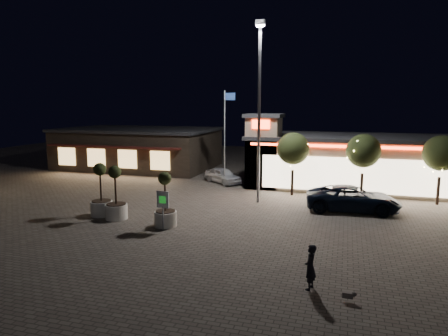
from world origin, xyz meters
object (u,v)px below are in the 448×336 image
(planter_left, at_px, (101,199))
(white_sedan, at_px, (223,175))
(pickup_truck, at_px, (353,199))
(valet_sign, at_px, (163,203))
(pedestrian, at_px, (310,267))
(planter_mid, at_px, (116,203))

(planter_left, bearing_deg, white_sedan, 71.38)
(pickup_truck, bearing_deg, valet_sign, 122.01)
(pedestrian, xyz_separation_m, valet_sign, (-8.38, 4.94, 0.66))
(pedestrian, height_order, planter_left, planter_left)
(valet_sign, bearing_deg, planter_mid, 162.78)
(pickup_truck, bearing_deg, planter_mid, 110.26)
(white_sedan, relative_size, pedestrian, 2.31)
(pickup_truck, distance_m, planter_mid, 14.95)
(pickup_truck, xyz_separation_m, planter_mid, (-13.67, -6.07, 0.19))
(pedestrian, bearing_deg, valet_sign, -107.75)
(pickup_truck, bearing_deg, pedestrian, 168.62)
(pickup_truck, distance_m, valet_sign, 12.36)
(planter_mid, bearing_deg, pedestrian, -26.79)
(white_sedan, distance_m, valet_sign, 13.77)
(planter_left, bearing_deg, valet_sign, -17.06)
(planter_left, relative_size, planter_mid, 1.01)
(pedestrian, bearing_deg, pickup_truck, -174.93)
(pickup_truck, relative_size, pedestrian, 3.42)
(pickup_truck, height_order, planter_left, planter_left)
(valet_sign, bearing_deg, pickup_truck, 35.69)
(pickup_truck, height_order, white_sedan, pickup_truck)
(white_sedan, height_order, pedestrian, pedestrian)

